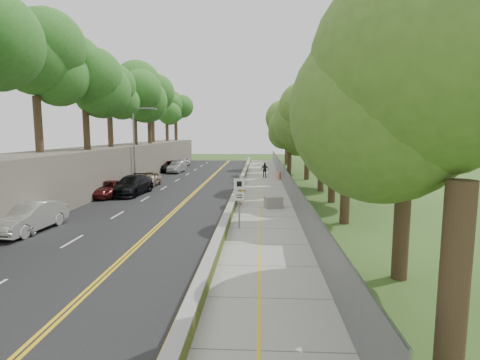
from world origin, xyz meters
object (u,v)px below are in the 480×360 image
Objects in this scene: concrete_block at (273,202)px; car_2 at (109,189)px; construction_barrel at (278,176)px; car_1 at (29,217)px; painter_0 at (242,191)px; car_0 at (32,217)px; person_far at (265,170)px; signpost at (239,195)px; streetlight at (136,140)px.

car_2 is (-13.80, 3.95, 0.24)m from concrete_block.
car_2 reaches higher than concrete_block.
car_1 is at bearing -122.41° from construction_barrel.
concrete_block is 0.77× the size of painter_0.
person_far is at bearing 57.70° from car_0.
car_2 is (-0.15, 11.29, -0.14)m from car_1.
person_far is (13.25, 25.29, 0.11)m from car_1.
signpost is 1.70× the size of person_far.
concrete_block is 17.96m from person_far.
signpost is 8.70m from painter_0.
car_1 is (-14.75, -23.23, 0.36)m from construction_barrel.
streetlight is 14.51m from painter_0.
painter_0 reaches higher than car_0.
signpost is 0.74× the size of car_0.
car_2 is at bearing 86.09° from car_0.
concrete_block is (13.66, -11.00, -4.18)m from streetlight.
signpost is 6.56m from concrete_block.
streetlight is 1.90× the size of car_0.
car_0 is at bearing 106.88° from painter_0.
streetlight reaches higher than signpost.
signpost reaches higher than construction_barrel.
concrete_block is 3.60m from painter_0.
streetlight is 18.73m from car_1.
painter_0 is at bearing 133.24° from concrete_block.
car_1 is (-13.65, -7.34, 0.39)m from concrete_block.
person_far is at bearing 27.65° from streetlight.
car_0 is at bearing -84.57° from car_2.
construction_barrel is at bearing -37.87° from painter_0.
construction_barrel is (14.76, 4.89, -4.15)m from streetlight.
signpost is at bearing 0.17° from car_0.
signpost is 22.19m from construction_barrel.
concrete_block is (-1.10, -15.89, -0.03)m from construction_barrel.
painter_0 is at bearing 35.88° from car_0.
car_1 reaches higher than painter_0.
concrete_block is at bearing -93.96° from construction_barrel.
person_far reaches higher than car_2.
concrete_block is 0.67× the size of person_far.
car_0 is at bearing -90.44° from streetlight.
painter_0 is (-0.30, 8.62, -1.12)m from signpost.
construction_barrel is 13.75m from painter_0.
concrete_block is 14.36m from car_2.
streetlight is 15.42m from person_far.
car_1 is 3.07× the size of painter_0.
car_2 is at bearing 139.44° from signpost.
construction_barrel is 0.48× the size of person_far.
construction_barrel is 27.19m from car_0.
signpost reaches higher than person_far.
signpost reaches higher than car_2.
person_far reaches higher than painter_0.
painter_0 is (11.20, 9.94, 0.00)m from car_1.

